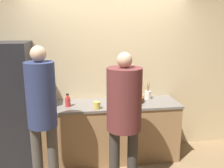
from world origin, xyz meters
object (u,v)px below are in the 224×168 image
object	(u,v)px
refrigerator	(8,107)
cup_yellow	(97,105)
bottle_amber	(116,97)
bottle_red	(68,101)
utensil_crock	(148,94)
person_left	(42,109)
person_center	(124,109)
fruit_bowl	(133,99)

from	to	relation	value
refrigerator	cup_yellow	size ratio (longest dim) A/B	17.75
bottle_amber	bottle_red	xyz separation A→B (m)	(-0.72, -0.05, -0.02)
utensil_crock	cup_yellow	world-z (taller)	utensil_crock
refrigerator	bottle_red	xyz separation A→B (m)	(0.85, -0.05, 0.06)
person_left	person_center	size ratio (longest dim) A/B	1.04
fruit_bowl	utensil_crock	distance (m)	0.29
person_center	cup_yellow	bearing A→B (deg)	113.45
person_center	bottle_amber	xyz separation A→B (m)	(0.04, 0.83, -0.09)
person_left	cup_yellow	size ratio (longest dim) A/B	17.77
person_center	person_left	bearing A→B (deg)	171.03
utensil_crock	bottle_amber	bearing A→B (deg)	-164.82
refrigerator	person_left	size ratio (longest dim) A/B	1.00
bottle_red	cup_yellow	xyz separation A→B (m)	(0.41, -0.17, -0.02)
person_left	cup_yellow	xyz separation A→B (m)	(0.69, 0.46, -0.15)
bottle_amber	cup_yellow	bearing A→B (deg)	-144.62
refrigerator	person_center	bearing A→B (deg)	-28.47
fruit_bowl	bottle_amber	bearing A→B (deg)	-174.45
fruit_bowl	bottle_red	bearing A→B (deg)	-175.42
cup_yellow	person_left	bearing A→B (deg)	-146.31
person_left	bottle_red	size ratio (longest dim) A/B	9.61
person_center	bottle_red	distance (m)	1.04
utensil_crock	cup_yellow	bearing A→B (deg)	-156.66
bottle_red	refrigerator	bearing A→B (deg)	176.89
bottle_red	cup_yellow	size ratio (longest dim) A/B	1.85
person_left	bottle_red	distance (m)	0.70
person_left	bottle_amber	bearing A→B (deg)	34.22
fruit_bowl	bottle_red	xyz separation A→B (m)	(-1.00, -0.08, 0.03)
person_left	utensil_crock	size ratio (longest dim) A/B	6.86
person_left	fruit_bowl	world-z (taller)	person_left
bottle_red	cup_yellow	distance (m)	0.44
fruit_bowl	bottle_amber	size ratio (longest dim) A/B	1.33
bottle_red	cup_yellow	world-z (taller)	bottle_red
person_left	bottle_red	xyz separation A→B (m)	(0.28, 0.63, -0.12)
person_center	utensil_crock	size ratio (longest dim) A/B	6.59
person_left	fruit_bowl	size ratio (longest dim) A/B	5.47
person_left	bottle_amber	distance (m)	1.22
person_center	utensil_crock	world-z (taller)	person_center
bottle_amber	cup_yellow	world-z (taller)	bottle_amber
person_center	cup_yellow	xyz separation A→B (m)	(-0.27, 0.61, -0.14)
refrigerator	cup_yellow	world-z (taller)	refrigerator
person_left	person_center	distance (m)	0.97
fruit_bowl	utensil_crock	size ratio (longest dim) A/B	1.25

